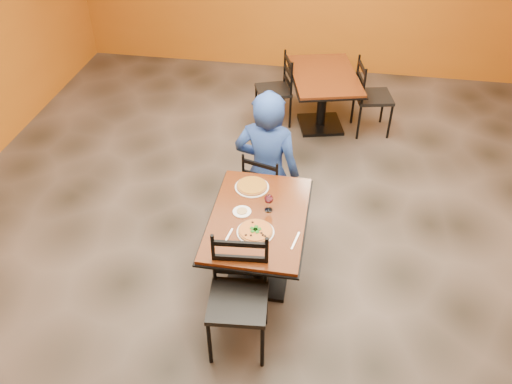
% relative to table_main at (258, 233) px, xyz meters
% --- Properties ---
extents(floor, '(7.00, 8.00, 0.01)m').
position_rel_table_main_xyz_m(floor, '(0.00, 0.50, -0.56)').
color(floor, black).
rests_on(floor, ground).
extents(table_main, '(0.83, 1.23, 0.75)m').
position_rel_table_main_xyz_m(table_main, '(0.00, 0.00, 0.00)').
color(table_main, '#64300F').
rests_on(table_main, floor).
extents(table_second, '(1.09, 1.38, 0.75)m').
position_rel_table_main_xyz_m(table_second, '(0.38, 2.78, -0.00)').
color(table_second, '#64300F').
rests_on(table_second, floor).
extents(chair_main_near, '(0.49, 0.49, 1.00)m').
position_rel_table_main_xyz_m(chair_main_near, '(-0.04, -0.74, -0.06)').
color(chair_main_near, black).
rests_on(chair_main_near, floor).
extents(chair_main_far, '(0.49, 0.49, 0.87)m').
position_rel_table_main_xyz_m(chair_main_far, '(-0.05, 0.84, -0.12)').
color(chair_main_far, black).
rests_on(chair_main_far, floor).
extents(chair_second_left, '(0.54, 0.54, 0.93)m').
position_rel_table_main_xyz_m(chair_second_left, '(-0.27, 2.78, -0.09)').
color(chair_second_left, black).
rests_on(chair_second_left, floor).
extents(chair_second_right, '(0.52, 0.52, 0.97)m').
position_rel_table_main_xyz_m(chair_second_right, '(1.02, 2.78, -0.07)').
color(chair_second_right, black).
rests_on(chair_second_right, floor).
extents(diner, '(0.72, 0.50, 1.41)m').
position_rel_table_main_xyz_m(diner, '(-0.07, 0.98, 0.15)').
color(diner, navy).
rests_on(diner, floor).
extents(plate_main, '(0.31, 0.31, 0.01)m').
position_rel_table_main_xyz_m(plate_main, '(0.01, -0.20, 0.20)').
color(plate_main, white).
rests_on(plate_main, table_main).
extents(pizza_main, '(0.28, 0.28, 0.02)m').
position_rel_table_main_xyz_m(pizza_main, '(0.01, -0.20, 0.21)').
color(pizza_main, maroon).
rests_on(pizza_main, plate_main).
extents(plate_far, '(0.31, 0.31, 0.01)m').
position_rel_table_main_xyz_m(plate_far, '(-0.12, 0.38, 0.20)').
color(plate_far, white).
rests_on(plate_far, table_main).
extents(pizza_far, '(0.28, 0.28, 0.02)m').
position_rel_table_main_xyz_m(pizza_far, '(-0.12, 0.38, 0.21)').
color(pizza_far, gold).
rests_on(pizza_far, plate_far).
extents(side_plate, '(0.16, 0.16, 0.01)m').
position_rel_table_main_xyz_m(side_plate, '(-0.15, 0.03, 0.20)').
color(side_plate, white).
rests_on(side_plate, table_main).
extents(dip, '(0.09, 0.09, 0.01)m').
position_rel_table_main_xyz_m(dip, '(-0.15, 0.03, 0.21)').
color(dip, tan).
rests_on(dip, side_plate).
extents(wine_glass, '(0.08, 0.08, 0.18)m').
position_rel_table_main_xyz_m(wine_glass, '(0.07, 0.10, 0.28)').
color(wine_glass, white).
rests_on(wine_glass, table_main).
extents(fork, '(0.05, 0.19, 0.00)m').
position_rel_table_main_xyz_m(fork, '(-0.20, -0.28, 0.20)').
color(fork, silver).
rests_on(fork, table_main).
extents(knife, '(0.05, 0.21, 0.00)m').
position_rel_table_main_xyz_m(knife, '(0.34, -0.24, 0.20)').
color(knife, silver).
rests_on(knife, table_main).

